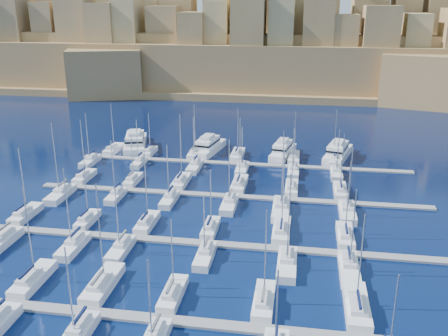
% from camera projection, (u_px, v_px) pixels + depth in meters
% --- Properties ---
extents(ground, '(600.00, 600.00, 0.00)m').
position_uv_depth(ground, '(221.00, 216.00, 96.84)').
color(ground, '#020A33').
rests_on(ground, ground).
extents(pontoon_near, '(84.00, 2.00, 0.40)m').
position_uv_depth(pontoon_near, '(179.00, 321.00, 65.00)').
color(pontoon_near, slate).
rests_on(pontoon_near, ground).
extents(pontoon_mid_near, '(84.00, 2.00, 0.40)m').
position_uv_depth(pontoon_mid_near, '(210.00, 244.00, 85.56)').
color(pontoon_mid_near, slate).
rests_on(pontoon_mid_near, ground).
extents(pontoon_mid_far, '(84.00, 2.00, 0.40)m').
position_uv_depth(pontoon_mid_far, '(229.00, 196.00, 106.12)').
color(pontoon_mid_far, slate).
rests_on(pontoon_mid_far, ground).
extents(pontoon_far, '(84.00, 2.00, 0.40)m').
position_uv_depth(pontoon_far, '(242.00, 164.00, 126.68)').
color(pontoon_far, slate).
rests_on(pontoon_far, ground).
extents(sailboat_1, '(2.92, 9.74, 15.48)m').
position_uv_depth(sailboat_1, '(33.00, 279.00, 73.70)').
color(sailboat_1, white).
rests_on(sailboat_1, ground).
extents(sailboat_2, '(3.12, 10.41, 16.40)m').
position_uv_depth(sailboat_2, '(103.00, 284.00, 72.41)').
color(sailboat_2, white).
rests_on(sailboat_2, ground).
extents(sailboat_3, '(2.61, 8.70, 12.26)m').
position_uv_depth(sailboat_3, '(173.00, 294.00, 70.05)').
color(sailboat_3, white).
rests_on(sailboat_3, ground).
extents(sailboat_4, '(2.75, 9.16, 14.48)m').
position_uv_depth(sailboat_4, '(264.00, 301.00, 68.34)').
color(sailboat_4, white).
rests_on(sailboat_4, ground).
extents(sailboat_5, '(3.18, 10.62, 14.38)m').
position_uv_depth(sailboat_5, '(357.00, 307.00, 67.15)').
color(sailboat_5, white).
rests_on(sailboat_5, ground).
extents(sailboat_8, '(2.68, 8.92, 13.45)m').
position_uv_depth(sailboat_8, '(77.00, 335.00, 61.55)').
color(sailboat_8, white).
rests_on(sailboat_8, ground).
extents(sailboat_12, '(2.71, 9.04, 14.07)m').
position_uv_depth(sailboat_12, '(26.00, 214.00, 95.96)').
color(sailboat_12, white).
rests_on(sailboat_12, ground).
extents(sailboat_13, '(2.35, 7.83, 11.61)m').
position_uv_depth(sailboat_13, '(87.00, 220.00, 93.50)').
color(sailboat_13, white).
rests_on(sailboat_13, ground).
extents(sailboat_14, '(2.65, 8.84, 14.91)m').
position_uv_depth(sailboat_14, '(147.00, 223.00, 92.25)').
color(sailboat_14, white).
rests_on(sailboat_14, ground).
extents(sailboat_15, '(2.44, 8.12, 12.09)m').
position_uv_depth(sailboat_15, '(210.00, 228.00, 90.14)').
color(sailboat_15, white).
rests_on(sailboat_15, ground).
extents(sailboat_16, '(3.01, 10.03, 16.11)m').
position_uv_depth(sailboat_16, '(281.00, 230.00, 89.10)').
color(sailboat_16, white).
rests_on(sailboat_16, ground).
extents(sailboat_17, '(2.81, 9.37, 14.63)m').
position_uv_depth(sailboat_17, '(345.00, 236.00, 87.14)').
color(sailboat_17, white).
rests_on(sailboat_17, ground).
extents(sailboat_18, '(3.18, 10.60, 15.35)m').
position_uv_depth(sailboat_18, '(0.00, 242.00, 84.86)').
color(sailboat_18, white).
rests_on(sailboat_18, ground).
extents(sailboat_19, '(2.70, 8.99, 14.94)m').
position_uv_depth(sailboat_19, '(73.00, 246.00, 83.67)').
color(sailboat_19, white).
rests_on(sailboat_19, ground).
extents(sailboat_20, '(2.58, 8.61, 12.29)m').
position_uv_depth(sailboat_20, '(121.00, 249.00, 82.62)').
color(sailboat_20, white).
rests_on(sailboat_20, ground).
extents(sailboat_21, '(2.56, 8.55, 11.52)m').
position_uv_depth(sailboat_21, '(205.00, 256.00, 80.53)').
color(sailboat_21, white).
rests_on(sailboat_21, ground).
extents(sailboat_22, '(2.95, 9.83, 16.27)m').
position_uv_depth(sailboat_22, '(287.00, 264.00, 77.96)').
color(sailboat_22, white).
rests_on(sailboat_22, ground).
extents(sailboat_23, '(2.91, 9.71, 14.33)m').
position_uv_depth(sailboat_23, '(349.00, 269.00, 76.61)').
color(sailboat_23, white).
rests_on(sailboat_23, ground).
extents(sailboat_24, '(2.60, 8.67, 14.45)m').
position_uv_depth(sailboat_24, '(84.00, 177.00, 116.00)').
color(sailboat_24, white).
rests_on(sailboat_24, ground).
extents(sailboat_25, '(2.39, 7.96, 11.59)m').
position_uv_depth(sailboat_25, '(133.00, 180.00, 113.92)').
color(sailboat_25, white).
rests_on(sailboat_25, ground).
extents(sailboat_26, '(2.85, 9.49, 16.44)m').
position_uv_depth(sailboat_26, '(181.00, 181.00, 112.95)').
color(sailboat_26, white).
rests_on(sailboat_26, ground).
extents(sailboat_27, '(3.01, 10.03, 16.13)m').
position_uv_depth(sailboat_27, '(239.00, 184.00, 111.22)').
color(sailboat_27, white).
rests_on(sailboat_27, ground).
extents(sailboat_28, '(2.70, 9.00, 14.39)m').
position_uv_depth(sailboat_28, '(291.00, 188.00, 109.02)').
color(sailboat_28, white).
rests_on(sailboat_28, ground).
extents(sailboat_29, '(2.71, 9.05, 13.67)m').
position_uv_depth(sailboat_29, '(340.00, 191.00, 107.49)').
color(sailboat_29, white).
rests_on(sailboat_29, ground).
extents(sailboat_30, '(2.98, 9.92, 16.66)m').
position_uv_depth(sailboat_30, '(61.00, 194.00, 105.72)').
color(sailboat_30, white).
rests_on(sailboat_30, ground).
extents(sailboat_31, '(2.37, 7.89, 13.22)m').
position_uv_depth(sailboat_31, '(116.00, 196.00, 104.89)').
color(sailboat_31, white).
rests_on(sailboat_31, ground).
extents(sailboat_32, '(2.50, 8.34, 12.87)m').
position_uv_depth(sailboat_32, '(169.00, 199.00, 102.95)').
color(sailboat_32, white).
rests_on(sailboat_32, ground).
extents(sailboat_33, '(2.79, 9.29, 14.78)m').
position_uv_depth(sailboat_33, '(229.00, 204.00, 100.63)').
color(sailboat_33, white).
rests_on(sailboat_33, ground).
extents(sailboat_34, '(3.31, 11.04, 17.10)m').
position_uv_depth(sailboat_34, '(281.00, 209.00, 98.25)').
color(sailboat_34, white).
rests_on(sailboat_34, ground).
extents(sailboat_35, '(2.99, 9.96, 14.45)m').
position_uv_depth(sailboat_35, '(347.00, 212.00, 96.86)').
color(sailboat_35, white).
rests_on(sailboat_35, ground).
extents(sailboat_36, '(2.80, 9.33, 13.70)m').
position_uv_depth(sailboat_36, '(113.00, 149.00, 137.09)').
color(sailboat_36, white).
rests_on(sailboat_36, ground).
extents(sailboat_37, '(2.35, 7.83, 11.63)m').
position_uv_depth(sailboat_37, '(150.00, 152.00, 134.83)').
color(sailboat_37, white).
rests_on(sailboat_37, ground).
extents(sailboat_38, '(2.63, 8.77, 14.29)m').
position_uv_depth(sailboat_38, '(195.00, 153.00, 133.41)').
color(sailboat_38, white).
rests_on(sailboat_38, ground).
extents(sailboat_39, '(2.99, 9.98, 13.51)m').
position_uv_depth(sailboat_39, '(237.00, 155.00, 132.26)').
color(sailboat_39, white).
rests_on(sailboat_39, ground).
extents(sailboat_40, '(2.86, 9.54, 13.30)m').
position_uv_depth(sailboat_40, '(294.00, 158.00, 129.85)').
color(sailboat_40, white).
rests_on(sailboat_40, ground).
extents(sailboat_41, '(2.85, 9.50, 14.12)m').
position_uv_depth(sailboat_41, '(334.00, 159.00, 128.31)').
color(sailboat_41, white).
rests_on(sailboat_41, ground).
extents(sailboat_42, '(2.66, 8.86, 13.59)m').
position_uv_depth(sailboat_42, '(90.00, 161.00, 127.23)').
color(sailboat_42, white).
rests_on(sailboat_42, ground).
extents(sailboat_43, '(2.25, 7.49, 12.25)m').
position_uv_depth(sailboat_43, '(139.00, 163.00, 125.97)').
color(sailboat_43, white).
rests_on(sailboat_43, ground).
extents(sailboat_44, '(2.74, 9.12, 13.66)m').
position_uv_depth(sailboat_44, '(195.00, 166.00, 123.04)').
color(sailboat_44, white).
rests_on(sailboat_44, ground).
extents(sailboat_45, '(2.64, 8.80, 11.76)m').
position_uv_depth(sailboat_45, '(242.00, 169.00, 121.45)').
color(sailboat_45, white).
rests_on(sailboat_45, ground).
extents(sailboat_46, '(2.61, 8.71, 11.64)m').
position_uv_depth(sailboat_46, '(293.00, 171.00, 119.64)').
color(sailboat_46, white).
rests_on(sailboat_46, ground).
extents(sailboat_47, '(2.58, 8.60, 11.86)m').
position_uv_depth(sailboat_47, '(336.00, 173.00, 118.19)').
color(sailboat_47, white).
rests_on(sailboat_47, ground).
extents(motor_yacht_a, '(10.26, 19.32, 5.25)m').
position_uv_depth(motor_yacht_a, '(135.00, 142.00, 140.60)').
color(motor_yacht_a, white).
rests_on(motor_yacht_a, ground).
extents(motor_yacht_b, '(7.51, 16.46, 5.25)m').
position_uv_depth(motor_yacht_b, '(208.00, 146.00, 136.25)').
color(motor_yacht_b, white).
rests_on(motor_yacht_b, ground).
extents(motor_yacht_c, '(6.89, 14.71, 5.25)m').
position_uv_depth(motor_yacht_c, '(283.00, 151.00, 132.45)').
color(motor_yacht_c, white).
rests_on(motor_yacht_c, ground).
extents(motor_yacht_d, '(8.83, 16.94, 5.25)m').
position_uv_depth(motor_yacht_d, '(338.00, 152.00, 131.25)').
color(motor_yacht_d, white).
rests_on(motor_yacht_d, ground).
extents(fortified_city, '(460.00, 108.95, 59.52)m').
position_uv_depth(fortified_city, '(274.00, 54.00, 237.18)').
color(fortified_city, brown).
rests_on(fortified_city, ground).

